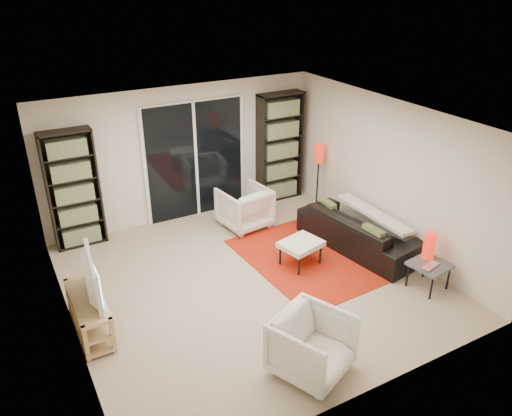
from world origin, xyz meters
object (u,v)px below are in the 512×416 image
object	(u,v)px
bookshelf_left	(74,190)
ottoman	(301,245)
bookshelf_right	(280,147)
tv_stand	(89,313)
floor_lamp	(319,161)
armchair_front	(312,346)
sofa	(359,231)
side_table	(430,266)
armchair_back	(244,207)

from	to	relation	value
bookshelf_left	ottoman	size ratio (longest dim) A/B	2.77
bookshelf_right	tv_stand	world-z (taller)	bookshelf_right
ottoman	floor_lamp	size ratio (longest dim) A/B	0.56
bookshelf_right	armchair_front	size ratio (longest dim) A/B	2.62
bookshelf_left	sofa	distance (m)	4.63
side_table	floor_lamp	world-z (taller)	floor_lamp
bookshelf_right	armchair_front	xyz separation A→B (m)	(-2.17, -4.28, -0.69)
bookshelf_right	armchair_back	bearing A→B (deg)	-147.25
armchair_front	tv_stand	bearing A→B (deg)	112.94
bookshelf_right	side_table	size ratio (longest dim) A/B	3.71
side_table	sofa	bearing A→B (deg)	95.61
armchair_back	side_table	distance (m)	3.28
bookshelf_right	armchair_front	distance (m)	4.85
bookshelf_right	ottoman	bearing A→B (deg)	-113.83
bookshelf_right	floor_lamp	world-z (taller)	bookshelf_right
sofa	ottoman	world-z (taller)	sofa
side_table	floor_lamp	distance (m)	3.05
bookshelf_left	tv_stand	bearing A→B (deg)	-98.71
armchair_front	ottoman	distance (m)	2.27
sofa	side_table	world-z (taller)	sofa
bookshelf_left	tv_stand	world-z (taller)	bookshelf_left
bookshelf_right	armchair_back	xyz separation A→B (m)	(-1.18, -0.76, -0.69)
floor_lamp	tv_stand	bearing A→B (deg)	-160.68
bookshelf_left	ottoman	xyz separation A→B (m)	(2.83, -2.31, -0.63)
armchair_front	floor_lamp	distance (m)	4.42
sofa	ottoman	bearing A→B (deg)	80.35
tv_stand	bookshelf_left	bearing A→B (deg)	81.29
sofa	side_table	distance (m)	1.39
tv_stand	floor_lamp	world-z (taller)	floor_lamp
armchair_back	armchair_front	bearing A→B (deg)	66.82
bookshelf_left	floor_lamp	size ratio (longest dim) A/B	1.56
side_table	armchair_back	bearing A→B (deg)	115.41
bookshelf_left	bookshelf_right	world-z (taller)	bookshelf_right
tv_stand	armchair_back	world-z (taller)	armchair_back
armchair_back	side_table	size ratio (longest dim) A/B	1.42
tv_stand	side_table	bearing A→B (deg)	-17.20
bookshelf_right	ottoman	distance (m)	2.63
tv_stand	armchair_back	size ratio (longest dim) A/B	1.44
bookshelf_left	ottoman	distance (m)	3.71
ottoman	tv_stand	bearing A→B (deg)	-179.46
sofa	tv_stand	bearing A→B (deg)	81.38
armchair_back	armchair_front	distance (m)	3.66
sofa	armchair_front	distance (m)	2.99
bookshelf_left	tv_stand	xyz separation A→B (m)	(-0.36, -2.34, -0.71)
armchair_back	floor_lamp	world-z (taller)	floor_lamp
sofa	floor_lamp	size ratio (longest dim) A/B	1.67
sofa	armchair_front	world-z (taller)	armchair_front
bookshelf_left	bookshelf_right	distance (m)	3.85
bookshelf_right	tv_stand	bearing A→B (deg)	-150.88
bookshelf_left	armchair_front	xyz separation A→B (m)	(1.68, -4.28, -0.61)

